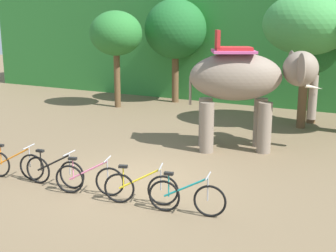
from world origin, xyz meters
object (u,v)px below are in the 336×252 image
elephant (246,81)px  bike_pink (89,179)px  bike_orange (15,165)px  tree_center_left (116,34)px  bike_teal (187,197)px  bike_yellow (141,188)px  tree_far_right (175,30)px  tree_left (308,25)px  tree_right (317,36)px  bike_black (55,171)px

elephant → bike_pink: size_ratio=2.52×
bike_orange → tree_center_left: bearing=110.0°
bike_teal → bike_yellow: bearing=-179.2°
tree_far_right → elephant: 9.08m
tree_center_left → bike_pink: size_ratio=2.78×
tree_left → tree_right: size_ratio=1.02×
tree_left → bike_teal: tree_left is taller
tree_right → bike_pink: (-3.01, -10.53, -3.09)m
tree_center_left → bike_black: bearing=-63.3°
tree_center_left → bike_orange: size_ratio=2.72×
tree_far_right → bike_black: bearing=-76.1°
bike_black → bike_yellow: same height
bike_teal → bike_black: bearing=-178.7°
elephant → bike_orange: 7.29m
tree_right → bike_yellow: 11.00m
tree_center_left → bike_yellow: bearing=-52.4°
bike_orange → bike_teal: bearing=2.0°
bike_yellow → elephant: bearing=84.5°
bike_teal → elephant: bearing=96.5°
tree_center_left → tree_far_right: tree_far_right is taller
tree_left → tree_right: tree_left is taller
tree_left → bike_yellow: tree_left is taller
bike_orange → bike_black: bearing=4.2°
bike_yellow → tree_far_right: bearing=114.6°
bike_orange → bike_pink: size_ratio=1.02×
tree_center_left → tree_right: tree_right is taller
tree_center_left → bike_teal: tree_center_left is taller
tree_right → bike_teal: size_ratio=2.99×
tree_right → bike_teal: tree_right is taller
tree_far_right → bike_black: (3.00, -12.12, -3.27)m
bike_black → tree_center_left: bearing=116.7°
tree_far_right → bike_teal: tree_far_right is taller
elephant → bike_orange: size_ratio=2.46×
bike_black → tree_far_right: bearing=103.9°
tree_far_right → tree_right: bearing=-12.9°
bike_yellow → bike_black: bearing=-178.5°
tree_right → bike_yellow: size_ratio=3.11×
tree_left → tree_right: 1.18m
bike_black → bike_yellow: (2.50, 0.06, 0.00)m
tree_center_left → elephant: bearing=-27.5°
bike_pink → bike_yellow: same height
tree_center_left → bike_teal: (8.44, -9.48, -3.08)m
tree_center_left → tree_far_right: 3.13m
tree_far_right → bike_yellow: (5.51, -12.06, -3.27)m
tree_far_right → bike_orange: size_ratio=3.08×
tree_left → tree_center_left: bearing=179.0°
tree_left → bike_teal: bearing=-92.0°
bike_yellow → bike_orange: bearing=-177.6°
bike_black → bike_orange: bearing=-175.8°
tree_far_right → bike_black: 12.91m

